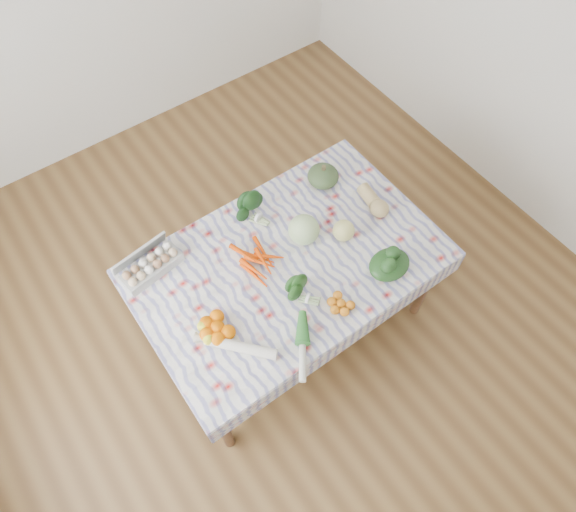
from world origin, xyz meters
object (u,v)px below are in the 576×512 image
at_px(dining_table, 288,269).
at_px(grapefruit, 344,230).
at_px(egg_carton, 152,267).
at_px(kabocha_squash, 323,176).
at_px(cabbage, 304,230).
at_px(butternut_squash, 374,200).

height_order(dining_table, grapefruit, grapefruit).
bearing_deg(egg_carton, kabocha_squash, -10.39).
height_order(egg_carton, cabbage, cabbage).
xyz_separation_m(cabbage, grapefruit, (0.19, -0.12, -0.03)).
distance_m(egg_carton, kabocha_squash, 1.12).
distance_m(butternut_squash, grapefruit, 0.29).
xyz_separation_m(egg_carton, grapefruit, (0.97, -0.42, 0.02)).
bearing_deg(grapefruit, dining_table, 172.27).
distance_m(cabbage, grapefruit, 0.22).
bearing_deg(egg_carton, grapefruit, -31.52).
relative_size(dining_table, butternut_squash, 6.97).
bearing_deg(kabocha_squash, dining_table, -146.27).
xyz_separation_m(egg_carton, cabbage, (0.79, -0.30, 0.04)).
height_order(egg_carton, grapefruit, grapefruit).
xyz_separation_m(butternut_squash, grapefruit, (-0.28, -0.07, 0.01)).
xyz_separation_m(kabocha_squash, cabbage, (-0.33, -0.26, 0.03)).
distance_m(dining_table, egg_carton, 0.74).
xyz_separation_m(egg_carton, butternut_squash, (1.25, -0.36, 0.01)).
bearing_deg(dining_table, kabocha_squash, 33.73).
bearing_deg(butternut_squash, dining_table, -170.43).
distance_m(dining_table, grapefruit, 0.38).
bearing_deg(cabbage, grapefruit, -32.64).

